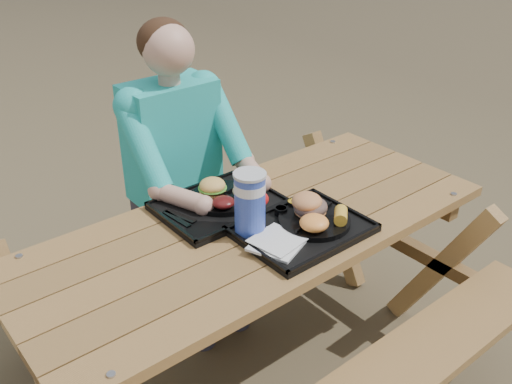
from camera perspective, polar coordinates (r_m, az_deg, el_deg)
ground at (r=2.57m, az=0.00°, el=-17.44°), size 60.00×60.00×0.00m
picnic_table at (r=2.32m, az=0.00°, el=-11.01°), size 1.80×1.49×0.75m
tray_near at (r=2.04m, az=4.62°, el=-3.80°), size 0.45×0.35×0.02m
tray_far at (r=2.19m, az=-3.71°, el=-1.38°), size 0.45×0.35×0.02m
plate_near at (r=2.06m, az=5.85°, el=-2.87°), size 0.26×0.26×0.02m
plate_far at (r=2.20m, az=-3.25°, el=-0.59°), size 0.26×0.26×0.02m
napkin_stack at (r=1.93m, az=2.11°, el=-5.16°), size 0.21×0.21×0.02m
soda_cup at (r=1.96m, az=-0.62°, el=-1.20°), size 0.11×0.11×0.22m
condiment_bbq at (r=2.11m, az=2.51°, el=-1.90°), size 0.05×0.05×0.03m
condiment_mustard at (r=2.15m, az=3.75°, el=-1.23°), size 0.05×0.05×0.03m
sandwich at (r=2.06m, az=5.51°, el=-0.61°), size 0.12×0.12×0.12m
mac_cheese at (r=1.98m, az=5.84°, el=-3.09°), size 0.10×0.10×0.05m
corn_cob at (r=2.04m, az=8.47°, el=-2.33°), size 0.11×0.11×0.05m
cutlery_far at (r=2.11m, az=-7.62°, el=-2.39°), size 0.06×0.15×0.01m
burger at (r=2.20m, az=-4.40°, el=0.98°), size 0.10×0.10×0.09m
baked_beans at (r=2.11m, az=-3.28°, el=-1.03°), size 0.09×0.09×0.04m
potato_salad at (r=2.18m, az=-1.28°, el=0.13°), size 0.08×0.08×0.05m
diner at (r=2.58m, az=-7.85°, el=0.29°), size 0.48×0.84×1.28m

